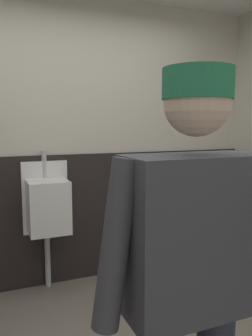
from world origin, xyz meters
name	(u,v)px	position (x,y,z in m)	size (l,w,h in m)	color
wall_back	(62,142)	(0.00, 1.62, 1.31)	(4.47, 0.12, 2.62)	beige
wainscot_band_back	(65,219)	(0.00, 1.55, 0.60)	(3.87, 0.03, 1.20)	black
urinal_solo	(48,205)	(-0.18, 1.40, 0.78)	(0.40, 0.34, 1.24)	white
person	(194,264)	(0.01, -0.52, 0.98)	(0.71, 0.60, 1.65)	#2D3342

